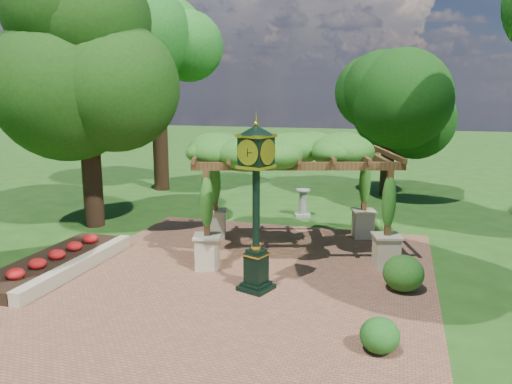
# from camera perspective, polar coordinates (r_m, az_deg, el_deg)

# --- Properties ---
(ground) EXTENTS (120.00, 120.00, 0.00)m
(ground) POSITION_cam_1_polar(r_m,az_deg,el_deg) (12.59, -3.25, -12.04)
(ground) COLOR #1E4714
(ground) RESTS_ON ground
(brick_plaza) EXTENTS (10.00, 12.00, 0.04)m
(brick_plaza) POSITION_cam_1_polar(r_m,az_deg,el_deg) (13.46, -1.81, -10.36)
(brick_plaza) COLOR brown
(brick_plaza) RESTS_ON ground
(border_wall) EXTENTS (0.35, 5.00, 0.40)m
(border_wall) POSITION_cam_1_polar(r_m,az_deg,el_deg) (14.99, -19.58, -8.00)
(border_wall) COLOR #C6B793
(border_wall) RESTS_ON ground
(flower_bed) EXTENTS (1.50, 5.00, 0.36)m
(flower_bed) POSITION_cam_1_polar(r_m,az_deg,el_deg) (15.52, -22.30, -7.61)
(flower_bed) COLOR red
(flower_bed) RESTS_ON ground
(pedestal_clock) EXTENTS (1.08, 1.08, 4.27)m
(pedestal_clock) POSITION_cam_1_polar(r_m,az_deg,el_deg) (12.26, 0.01, -0.11)
(pedestal_clock) COLOR black
(pedestal_clock) RESTS_ON brick_plaza
(pergola) EXTENTS (6.74, 5.22, 3.74)m
(pergola) POSITION_cam_1_polar(r_m,az_deg,el_deg) (15.34, 4.36, 4.08)
(pergola) COLOR #C4B891
(pergola) RESTS_ON brick_plaza
(sundial) EXTENTS (0.76, 0.76, 1.11)m
(sundial) POSITION_cam_1_polar(r_m,az_deg,el_deg) (20.49, 5.38, -1.43)
(sundial) COLOR gray
(sundial) RESTS_ON ground
(shrub_front) EXTENTS (1.02, 1.02, 0.69)m
(shrub_front) POSITION_cam_1_polar(r_m,az_deg,el_deg) (10.29, 13.96, -15.61)
(shrub_front) COLOR #1C5418
(shrub_front) RESTS_ON brick_plaza
(shrub_mid) EXTENTS (1.36, 1.36, 0.93)m
(shrub_mid) POSITION_cam_1_polar(r_m,az_deg,el_deg) (13.30, 16.49, -8.89)
(shrub_mid) COLOR #235718
(shrub_mid) RESTS_ON brick_plaza
(shrub_back) EXTENTS (0.75, 0.75, 0.60)m
(shrub_back) POSITION_cam_1_polar(r_m,az_deg,el_deg) (18.20, 13.18, -3.79)
(shrub_back) COLOR #2A5D1B
(shrub_back) RESTS_ON brick_plaza
(tree_west_near) EXTENTS (5.01, 5.01, 9.48)m
(tree_west_near) POSITION_cam_1_polar(r_m,az_deg,el_deg) (19.48, -19.08, 15.20)
(tree_west_near) COLOR #331E14
(tree_west_near) RESTS_ON ground
(tree_west_far) EXTENTS (4.40, 4.40, 9.61)m
(tree_west_far) POSITION_cam_1_polar(r_m,az_deg,el_deg) (26.16, -11.22, 14.57)
(tree_west_far) COLOR #311E13
(tree_west_far) RESTS_ON ground
(tree_north) EXTENTS (4.27, 4.27, 6.65)m
(tree_north) POSITION_cam_1_polar(r_m,az_deg,el_deg) (24.99, 15.12, 9.96)
(tree_north) COLOR black
(tree_north) RESTS_ON ground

